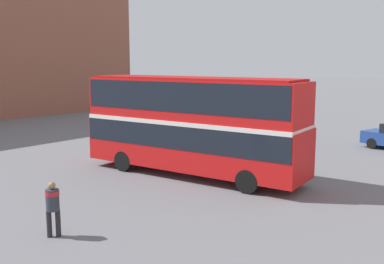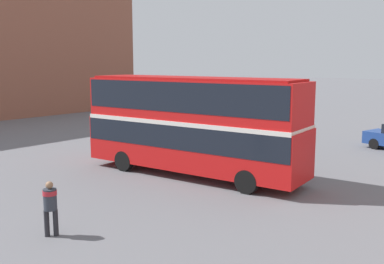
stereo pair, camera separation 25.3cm
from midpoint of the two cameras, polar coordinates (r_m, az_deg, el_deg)
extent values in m
plane|color=slate|center=(22.35, -3.21, -4.97)|extent=(240.00, 240.00, 0.00)
cube|color=red|center=(21.17, -0.34, -1.56)|extent=(11.19, 3.67, 2.17)
cube|color=red|center=(20.89, -0.35, 4.01)|extent=(11.02, 3.58, 1.96)
cube|color=black|center=(21.09, -0.34, -0.25)|extent=(11.09, 3.69, 1.07)
cube|color=black|center=(20.87, -0.35, 4.66)|extent=(10.86, 3.59, 1.33)
cube|color=silver|center=(20.99, -0.34, 1.43)|extent=(11.09, 3.68, 0.20)
cube|color=#A91111|center=(20.82, -0.35, 6.84)|extent=(10.51, 3.35, 0.10)
cylinder|color=black|center=(20.71, 9.60, -4.79)|extent=(1.03, 0.40, 1.01)
cylinder|color=black|center=(18.68, 6.66, -6.25)|extent=(1.03, 0.40, 1.01)
cylinder|color=black|center=(24.21, -5.27, -2.68)|extent=(1.03, 0.40, 1.01)
cylinder|color=black|center=(22.50, -9.00, -3.66)|extent=(1.03, 0.40, 1.01)
cylinder|color=#232328|center=(14.86, -18.15, -11.03)|extent=(0.16, 0.16, 0.85)
cylinder|color=#232328|center=(14.84, -17.12, -11.01)|extent=(0.16, 0.16, 0.85)
cylinder|color=#2D333D|center=(14.61, -17.78, -8.21)|extent=(0.57, 0.57, 0.67)
cylinder|color=#B2232D|center=(14.55, -17.82, -7.41)|extent=(0.60, 0.60, 0.15)
sphere|color=#936B4C|center=(14.49, -17.87, -6.49)|extent=(0.23, 0.23, 0.23)
cylinder|color=black|center=(29.97, 21.69, -1.35)|extent=(0.69, 0.36, 0.66)
cylinder|color=gray|center=(26.85, -11.05, -0.04)|extent=(0.08, 0.08, 2.49)
cylinder|color=red|center=(26.72, -11.11, 1.94)|extent=(0.69, 0.03, 0.69)
cube|color=white|center=(26.72, -11.11, 1.94)|extent=(0.48, 0.04, 0.12)
camera|label=1|loc=(0.13, -90.34, -0.05)|focal=42.00mm
camera|label=2|loc=(0.13, 89.66, 0.05)|focal=42.00mm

